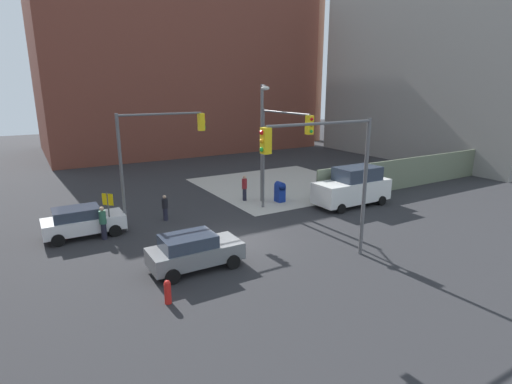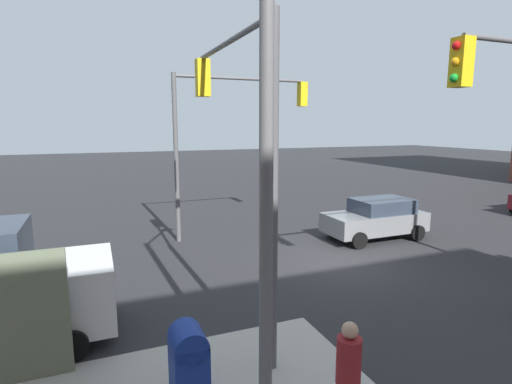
% 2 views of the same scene
% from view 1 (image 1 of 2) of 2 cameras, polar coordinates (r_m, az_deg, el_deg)
% --- Properties ---
extents(ground_plane, '(120.00, 120.00, 0.00)m').
position_cam_1_polar(ground_plane, '(21.07, -3.07, -7.06)').
color(ground_plane, '#28282B').
extents(sidewalk_corner, '(12.00, 12.00, 0.01)m').
position_cam_1_polar(sidewalk_corner, '(32.87, 3.57, 1.00)').
color(sidewalk_corner, '#ADA89E').
rests_on(sidewalk_corner, ground).
extents(construction_fence, '(19.02, 0.12, 2.40)m').
position_cam_1_polar(construction_fence, '(34.19, 21.15, 2.61)').
color(construction_fence, slate).
rests_on(construction_fence, ground).
extents(building_warehouse_north, '(32.00, 18.00, 18.86)m').
position_cam_1_polar(building_warehouse_north, '(54.54, -11.50, 16.21)').
color(building_warehouse_north, brown).
rests_on(building_warehouse_north, ground).
extents(building_loft_east, '(20.00, 24.00, 21.10)m').
position_cam_1_polar(building_loft_east, '(53.75, 27.44, 16.13)').
color(building_loft_east, gray).
rests_on(building_loft_east, ground).
extents(smokestack, '(1.80, 1.80, 19.79)m').
position_cam_1_polar(smokestack, '(60.85, 8.58, 16.61)').
color(smokestack, brown).
rests_on(smokestack, ground).
extents(traffic_signal_nw_corner, '(5.10, 0.36, 6.50)m').
position_cam_1_polar(traffic_signal_nw_corner, '(23.02, -14.22, 6.29)').
color(traffic_signal_nw_corner, '#59595B').
rests_on(traffic_signal_nw_corner, ground).
extents(traffic_signal_se_corner, '(5.79, 0.36, 6.50)m').
position_cam_1_polar(traffic_signal_se_corner, '(17.40, 10.41, 3.99)').
color(traffic_signal_se_corner, '#59595B').
rests_on(traffic_signal_se_corner, ground).
extents(traffic_signal_ne_corner, '(0.36, 5.09, 6.50)m').
position_cam_1_polar(traffic_signal_ne_corner, '(24.29, 3.43, 7.14)').
color(traffic_signal_ne_corner, '#59595B').
rests_on(traffic_signal_ne_corner, ground).
extents(street_lamp_corner, '(1.47, 2.42, 8.00)m').
position_cam_1_polar(street_lamp_corner, '(26.98, 0.92, 8.13)').
color(street_lamp_corner, slate).
rests_on(street_lamp_corner, ground).
extents(warning_sign_two_way, '(0.48, 0.48, 2.40)m').
position_cam_1_polar(warning_sign_two_way, '(22.70, -20.34, -2.00)').
color(warning_sign_two_way, '#4C4C4C').
rests_on(warning_sign_two_way, ground).
extents(mailbox_blue, '(0.56, 0.64, 1.43)m').
position_cam_1_polar(mailbox_blue, '(27.95, 3.43, 0.12)').
color(mailbox_blue, navy).
rests_on(mailbox_blue, ground).
extents(fire_hydrant, '(0.26, 0.26, 0.94)m').
position_cam_1_polar(fire_hydrant, '(15.61, -12.51, -13.70)').
color(fire_hydrant, red).
rests_on(fire_hydrant, ground).
extents(coupe_white, '(4.12, 2.02, 1.62)m').
position_cam_1_polar(coupe_white, '(23.43, -23.58, -3.85)').
color(coupe_white, white).
rests_on(coupe_white, ground).
extents(hatchback_gray, '(4.10, 2.02, 1.62)m').
position_cam_1_polar(hatchback_gray, '(17.99, -8.88, -8.28)').
color(hatchback_gray, slate).
rests_on(hatchback_gray, ground).
extents(van_white_delivery, '(5.40, 2.32, 2.62)m').
position_cam_1_polar(van_white_delivery, '(27.76, 13.67, 0.72)').
color(van_white_delivery, white).
rests_on(van_white_delivery, ground).
extents(pedestrian_crossing, '(0.36, 0.36, 1.83)m').
position_cam_1_polar(pedestrian_crossing, '(28.13, -1.66, 0.64)').
color(pedestrian_crossing, maroon).
rests_on(pedestrian_crossing, ground).
extents(pedestrian_waiting, '(0.36, 0.36, 1.80)m').
position_cam_1_polar(pedestrian_waiting, '(22.50, -21.01, -4.07)').
color(pedestrian_waiting, '#2D664C').
rests_on(pedestrian_waiting, ground).
extents(pedestrian_walking_north, '(0.36, 0.36, 1.57)m').
position_cam_1_polar(pedestrian_walking_north, '(24.65, -12.87, -2.14)').
color(pedestrian_walking_north, black).
rests_on(pedestrian_walking_north, ground).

